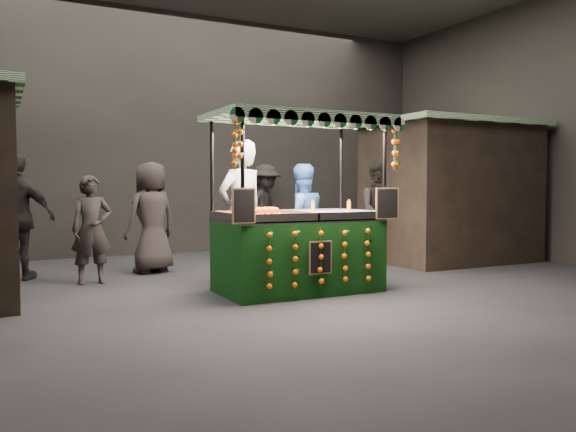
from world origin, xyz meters
name	(u,v)px	position (x,y,z in m)	size (l,w,h in m)	color
ground	(272,293)	(0.00, 0.00, 0.00)	(12.00, 12.00, 0.00)	black
market_hall	(271,32)	(0.00, 0.00, 3.38)	(12.10, 10.10, 5.05)	black
neighbour_stall_right	(450,191)	(4.40, 1.50, 1.31)	(3.00, 2.20, 2.60)	black
juice_stall	(300,237)	(0.37, -0.09, 0.72)	(2.41, 1.42, 2.33)	black
vendor_grey	(241,213)	(-0.10, 0.81, 1.03)	(0.86, 0.69, 2.05)	gray
vendor_blue	(301,221)	(0.95, 0.98, 0.87)	(0.88, 0.70, 1.74)	#294C85
shopper_0	(92,230)	(-2.01, 1.80, 0.78)	(0.59, 0.41, 1.56)	black
shopper_1	(381,212)	(3.04, 1.80, 0.92)	(1.05, 0.91, 1.85)	black
shopper_2	(18,217)	(-2.94, 2.63, 0.94)	(1.19, 0.94, 1.89)	black
shopper_3	(266,208)	(1.98, 4.54, 0.93)	(1.39, 1.26, 1.87)	black
shopper_4	(151,217)	(-0.99, 2.46, 0.90)	(1.02, 0.85, 1.79)	black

